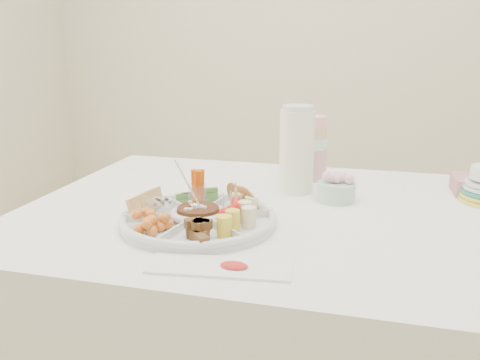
# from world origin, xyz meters

# --- Properties ---
(wall_back) EXTENTS (4.00, 0.02, 2.70)m
(wall_back) POSITION_xyz_m (0.00, 2.00, 1.35)
(wall_back) COLOR beige
(wall_back) RESTS_ON ground
(dining_table) EXTENTS (1.52, 1.02, 0.76)m
(dining_table) POSITION_xyz_m (0.00, 0.00, 0.38)
(dining_table) COLOR white
(dining_table) RESTS_ON floor
(party_tray) EXTENTS (0.49, 0.49, 0.04)m
(party_tray) POSITION_xyz_m (-0.24, -0.17, 0.78)
(party_tray) COLOR silver
(party_tray) RESTS_ON dining_table
(bean_dip) EXTENTS (0.13, 0.13, 0.04)m
(bean_dip) POSITION_xyz_m (-0.24, -0.17, 0.79)
(bean_dip) COLOR #341E09
(bean_dip) RESTS_ON party_tray
(tortillas) EXTENTS (0.13, 0.13, 0.06)m
(tortillas) POSITION_xyz_m (-0.16, -0.07, 0.80)
(tortillas) COLOR tan
(tortillas) RESTS_ON party_tray
(carrot_cucumber) EXTENTS (0.13, 0.13, 0.09)m
(carrot_cucumber) POSITION_xyz_m (-0.29, -0.05, 0.82)
(carrot_cucumber) COLOR #DC5608
(carrot_cucumber) RESTS_ON party_tray
(pita_raisins) EXTENTS (0.13, 0.13, 0.06)m
(pita_raisins) POSITION_xyz_m (-0.37, -0.15, 0.80)
(pita_raisins) COLOR #E3AC72
(pita_raisins) RESTS_ON party_tray
(cherries) EXTENTS (0.15, 0.15, 0.05)m
(cherries) POSITION_xyz_m (-0.32, -0.27, 0.79)
(cherries) COLOR orange
(cherries) RESTS_ON party_tray
(granola_chunks) EXTENTS (0.13, 0.13, 0.05)m
(granola_chunks) POSITION_xyz_m (-0.20, -0.29, 0.79)
(granola_chunks) COLOR #4E2B15
(granola_chunks) RESTS_ON party_tray
(banana_tomato) EXTENTS (0.15, 0.15, 0.09)m
(banana_tomato) POSITION_xyz_m (-0.11, -0.19, 0.82)
(banana_tomato) COLOR #F4EE8E
(banana_tomato) RESTS_ON party_tray
(cup_stack) EXTENTS (0.10, 0.10, 0.24)m
(cup_stack) POSITION_xyz_m (-0.02, 0.33, 0.88)
(cup_stack) COLOR #DFF6D2
(cup_stack) RESTS_ON dining_table
(thermos) EXTENTS (0.12, 0.12, 0.26)m
(thermos) POSITION_xyz_m (-0.05, 0.18, 0.89)
(thermos) COLOR white
(thermos) RESTS_ON dining_table
(flower_bowl) EXTENTS (0.12, 0.12, 0.08)m
(flower_bowl) POSITION_xyz_m (0.07, 0.12, 0.80)
(flower_bowl) COLOR #8BBDA1
(flower_bowl) RESTS_ON dining_table
(napkin_stack) EXTENTS (0.15, 0.13, 0.05)m
(napkin_stack) POSITION_xyz_m (0.48, 0.30, 0.78)
(napkin_stack) COLOR #BC7A88
(napkin_stack) RESTS_ON dining_table
(placemat) EXTENTS (0.30, 0.13, 0.01)m
(placemat) POSITION_xyz_m (-0.12, -0.39, 0.76)
(placemat) COLOR white
(placemat) RESTS_ON dining_table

